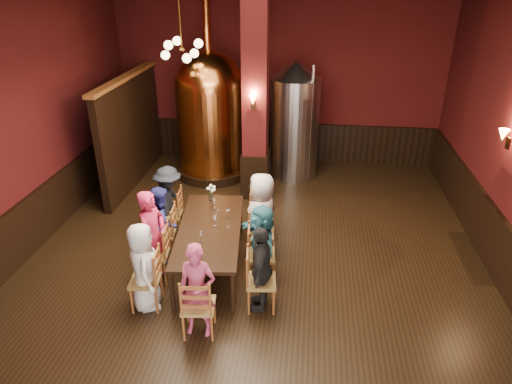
# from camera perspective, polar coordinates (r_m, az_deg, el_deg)

# --- Properties ---
(room) EXTENTS (10.00, 10.02, 4.50)m
(room) POSITION_cam_1_polar(r_m,az_deg,el_deg) (6.76, -0.50, 6.26)
(room) COLOR black
(room) RESTS_ON ground
(wainscot_right) EXTENTS (0.08, 9.90, 1.00)m
(wainscot_right) POSITION_cam_1_polar(r_m,az_deg,el_deg) (8.12, 28.76, -7.42)
(wainscot_right) COLOR black
(wainscot_right) RESTS_ON ground
(wainscot_back) EXTENTS (7.90, 0.08, 1.00)m
(wainscot_back) POSITION_cam_1_polar(r_m,az_deg,el_deg) (12.00, 2.64, 6.36)
(wainscot_back) COLOR black
(wainscot_back) RESTS_ON ground
(wainscot_left) EXTENTS (0.08, 9.90, 1.00)m
(wainscot_left) POSITION_cam_1_polar(r_m,az_deg,el_deg) (8.90, -26.71, -4.00)
(wainscot_left) COLOR black
(wainscot_left) RESTS_ON ground
(column) EXTENTS (0.58, 0.58, 4.50)m
(column) POSITION_cam_1_polar(r_m,az_deg,el_deg) (9.46, -0.08, 12.05)
(column) COLOR #480F0F
(column) RESTS_ON ground
(partition) EXTENTS (0.22, 3.50, 2.40)m
(partition) POSITION_cam_1_polar(r_m,az_deg,el_deg) (10.86, -15.30, 7.21)
(partition) COLOR black
(partition) RESTS_ON ground
(pendant_cluster) EXTENTS (0.90, 0.90, 1.70)m
(pendant_cluster) POSITION_cam_1_polar(r_m,az_deg,el_deg) (9.69, -9.26, 17.19)
(pendant_cluster) COLOR #A57226
(pendant_cluster) RESTS_ON room
(sconce_wall) EXTENTS (0.20, 0.20, 0.36)m
(sconce_wall) POSITION_cam_1_polar(r_m,az_deg,el_deg) (8.09, 29.09, 5.90)
(sconce_wall) COLOR black
(sconce_wall) RESTS_ON room
(sconce_column) EXTENTS (0.20, 0.20, 0.36)m
(sconce_column) POSITION_cam_1_polar(r_m,az_deg,el_deg) (9.18, -0.31, 11.30)
(sconce_column) COLOR black
(sconce_column) RESTS_ON column
(dining_table) EXTENTS (1.26, 2.49, 0.75)m
(dining_table) POSITION_cam_1_polar(r_m,az_deg,el_deg) (7.52, -5.81, -4.93)
(dining_table) COLOR black
(dining_table) RESTS_ON ground
(chair_0) EXTENTS (0.51, 0.51, 0.92)m
(chair_0) POSITION_cam_1_polar(r_m,az_deg,el_deg) (6.98, -13.68, -10.61)
(chair_0) COLOR brown
(chair_0) RESTS_ON ground
(person_0) EXTENTS (0.66, 0.79, 1.38)m
(person_0) POSITION_cam_1_polar(r_m,az_deg,el_deg) (6.85, -13.88, -9.07)
(person_0) COLOR white
(person_0) RESTS_ON ground
(chair_1) EXTENTS (0.51, 0.51, 0.92)m
(chair_1) POSITION_cam_1_polar(r_m,az_deg,el_deg) (7.51, -12.51, -7.58)
(chair_1) COLOR brown
(chair_1) RESTS_ON ground
(person_1) EXTENTS (0.50, 0.64, 1.56)m
(person_1) POSITION_cam_1_polar(r_m,az_deg,el_deg) (7.34, -12.75, -5.48)
(person_1) COLOR #D02352
(person_1) RESTS_ON ground
(chair_2) EXTENTS (0.51, 0.51, 0.92)m
(chair_2) POSITION_cam_1_polar(r_m,az_deg,el_deg) (8.05, -11.53, -4.99)
(chair_2) COLOR brown
(chair_2) RESTS_ON ground
(person_2) EXTENTS (0.52, 0.71, 1.32)m
(person_2) POSITION_cam_1_polar(r_m,az_deg,el_deg) (7.95, -11.66, -3.75)
(person_2) COLOR navy
(person_2) RESTS_ON ground
(chair_3) EXTENTS (0.51, 0.51, 0.92)m
(chair_3) POSITION_cam_1_polar(r_m,az_deg,el_deg) (8.62, -10.67, -2.70)
(chair_3) COLOR brown
(chair_3) RESTS_ON ground
(person_3) EXTENTS (0.67, 0.98, 1.40)m
(person_3) POSITION_cam_1_polar(r_m,az_deg,el_deg) (8.51, -10.80, -1.28)
(person_3) COLOR black
(person_3) RESTS_ON ground
(chair_4) EXTENTS (0.51, 0.51, 0.92)m
(chair_4) POSITION_cam_1_polar(r_m,az_deg,el_deg) (6.77, 0.68, -11.03)
(chair_4) COLOR brown
(chair_4) RESTS_ON ground
(person_4) EXTENTS (0.38, 0.81, 1.35)m
(person_4) POSITION_cam_1_polar(r_m,az_deg,el_deg) (6.64, 0.69, -9.54)
(person_4) COLOR black
(person_4) RESTS_ON ground
(chair_5) EXTENTS (0.51, 0.51, 0.92)m
(chair_5) POSITION_cam_1_polar(r_m,az_deg,el_deg) (7.31, 0.69, -7.86)
(chair_5) COLOR brown
(chair_5) RESTS_ON ground
(person_5) EXTENTS (0.84, 1.30, 1.34)m
(person_5) POSITION_cam_1_polar(r_m,az_deg,el_deg) (7.20, 0.70, -6.48)
(person_5) COLOR teal
(person_5) RESTS_ON ground
(chair_6) EXTENTS (0.51, 0.51, 0.92)m
(chair_6) POSITION_cam_1_polar(r_m,az_deg,el_deg) (7.87, 0.71, -5.18)
(chair_6) COLOR brown
(chair_6) RESTS_ON ground
(person_6) EXTENTS (0.52, 0.78, 1.57)m
(person_6) POSITION_cam_1_polar(r_m,az_deg,el_deg) (7.71, 0.72, -3.13)
(person_6) COLOR beige
(person_6) RESTS_ON ground
(chair_7) EXTENTS (0.51, 0.51, 0.92)m
(chair_7) POSITION_cam_1_polar(r_m,az_deg,el_deg) (8.45, 0.72, -2.82)
(chair_7) COLOR brown
(chair_7) RESTS_ON ground
(person_7) EXTENTS (0.41, 0.66, 1.26)m
(person_7) POSITION_cam_1_polar(r_m,az_deg,el_deg) (8.37, 0.73, -1.82)
(person_7) COLOR #1A1F35
(person_7) RESTS_ON ground
(chair_8) EXTENTS (0.51, 0.51, 0.92)m
(chair_8) POSITION_cam_1_polar(r_m,az_deg,el_deg) (6.39, -7.21, -13.86)
(chair_8) COLOR brown
(chair_8) RESTS_ON ground
(person_8) EXTENTS (0.52, 0.34, 1.40)m
(person_8) POSITION_cam_1_polar(r_m,az_deg,el_deg) (6.24, -7.34, -12.17)
(person_8) COLOR #AD395E
(person_8) RESTS_ON ground
(copper_kettle) EXTENTS (2.04, 2.04, 4.19)m
(copper_kettle) POSITION_cam_1_polar(r_m,az_deg,el_deg) (10.82, -5.66, 9.77)
(copper_kettle) COLOR black
(copper_kettle) RESTS_ON ground
(steel_vessel) EXTENTS (1.38, 1.38, 2.73)m
(steel_vessel) POSITION_cam_1_polar(r_m,az_deg,el_deg) (10.77, 4.84, 8.83)
(steel_vessel) COLOR #B2B2B7
(steel_vessel) RESTS_ON ground
(rose_vase) EXTENTS (0.18, 0.18, 0.30)m
(rose_vase) POSITION_cam_1_polar(r_m,az_deg,el_deg) (8.27, -5.66, 0.20)
(rose_vase) COLOR white
(rose_vase) RESTS_ON dining_table
(wine_glass_0) EXTENTS (0.07, 0.07, 0.17)m
(wine_glass_0) POSITION_cam_1_polar(r_m,az_deg,el_deg) (7.69, -4.76, -2.84)
(wine_glass_0) COLOR white
(wine_glass_0) RESTS_ON dining_table
(wine_glass_1) EXTENTS (0.07, 0.07, 0.17)m
(wine_glass_1) POSITION_cam_1_polar(r_m,az_deg,el_deg) (8.06, -5.26, -1.41)
(wine_glass_1) COLOR white
(wine_glass_1) RESTS_ON dining_table
(wine_glass_2) EXTENTS (0.07, 0.07, 0.17)m
(wine_glass_2) POSITION_cam_1_polar(r_m,az_deg,el_deg) (8.02, -5.27, -1.58)
(wine_glass_2) COLOR white
(wine_glass_2) RESTS_ON dining_table
(wine_glass_3) EXTENTS (0.07, 0.07, 0.17)m
(wine_glass_3) POSITION_cam_1_polar(r_m,az_deg,el_deg) (7.51, -5.14, -3.62)
(wine_glass_3) COLOR white
(wine_glass_3) RESTS_ON dining_table
(wine_glass_4) EXTENTS (0.07, 0.07, 0.17)m
(wine_glass_4) POSITION_cam_1_polar(r_m,az_deg,el_deg) (7.68, -3.52, -2.83)
(wine_glass_4) COLOR white
(wine_glass_4) RESTS_ON dining_table
(wine_glass_5) EXTENTS (0.07, 0.07, 0.17)m
(wine_glass_5) POSITION_cam_1_polar(r_m,az_deg,el_deg) (7.10, -6.83, -5.60)
(wine_glass_5) COLOR white
(wine_glass_5) RESTS_ON dining_table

